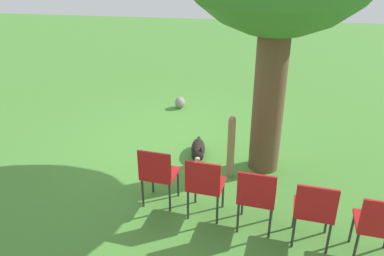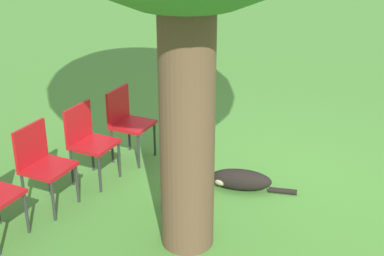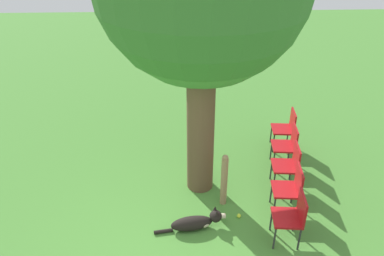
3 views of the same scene
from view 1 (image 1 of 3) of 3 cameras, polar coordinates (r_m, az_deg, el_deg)
ground_plane at (r=6.61m, az=-0.20°, el=-3.09°), size 30.00×30.00×0.00m
dog at (r=6.26m, az=0.92°, el=-3.43°), size 1.14×0.33×0.36m
fence_post at (r=5.60m, az=5.96°, el=-2.83°), size 0.11×0.11×1.00m
red_chair_0 at (r=4.95m, az=-5.21°, el=-6.74°), size 0.46×0.48×0.86m
red_chair_1 at (r=4.71m, az=1.96°, el=-8.41°), size 0.46×0.48×0.86m
red_chair_2 at (r=4.56m, az=9.81°, el=-10.08°), size 0.46×0.48×0.86m
red_chair_3 at (r=4.50m, az=18.11°, el=-11.62°), size 0.46×0.48×0.86m
red_chair_4 at (r=4.53m, az=26.56°, el=-12.93°), size 0.46×0.48×0.86m
tennis_ball at (r=5.68m, az=1.83°, el=-7.75°), size 0.07×0.07×0.07m
garden_rock at (r=8.33m, az=-1.85°, el=3.89°), size 0.26×0.22×0.25m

